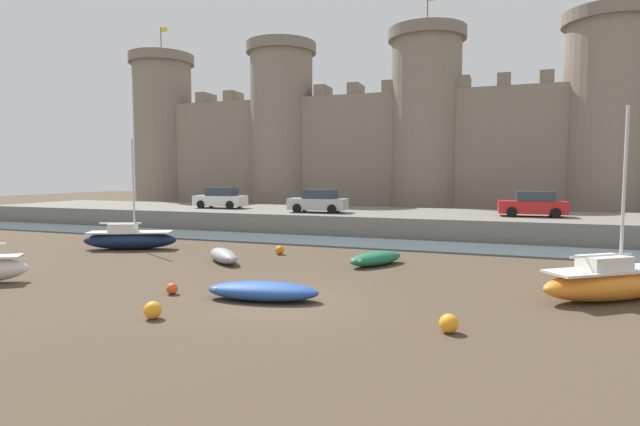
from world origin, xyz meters
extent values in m
plane|color=#4C3D2D|center=(0.00, 0.00, 0.00)|extent=(160.00, 160.00, 0.00)
cube|color=#47565B|center=(0.00, 13.93, 0.05)|extent=(80.00, 4.50, 0.10)
cube|color=slate|center=(0.00, 21.18, 0.67)|extent=(69.55, 10.00, 1.34)
cube|color=gray|center=(0.00, 32.23, 5.74)|extent=(57.55, 2.80, 11.48)
cylinder|color=gray|center=(-28.78, 32.23, 8.02)|extent=(6.23, 6.23, 16.05)
cylinder|color=#796B5D|center=(-28.78, 32.23, 16.55)|extent=(6.98, 6.98, 1.00)
cylinder|color=#4C4742|center=(-28.78, 32.23, 18.55)|extent=(0.10, 0.10, 3.00)
cube|color=yellow|center=(-28.33, 32.23, 19.75)|extent=(0.80, 0.04, 0.50)
cylinder|color=gray|center=(-14.39, 32.23, 8.02)|extent=(6.23, 6.23, 16.05)
cylinder|color=#796B5D|center=(-14.39, 32.23, 16.55)|extent=(6.98, 6.98, 1.00)
cylinder|color=gray|center=(0.00, 32.23, 8.02)|extent=(6.23, 6.23, 16.05)
cylinder|color=#796B5D|center=(0.00, 32.23, 16.55)|extent=(6.98, 6.98, 1.00)
cylinder|color=#4C4742|center=(0.00, 32.23, 18.55)|extent=(0.10, 0.10, 3.00)
cylinder|color=gray|center=(14.39, 32.23, 8.02)|extent=(6.23, 6.23, 16.05)
cylinder|color=#796B5D|center=(14.39, 32.23, 16.55)|extent=(6.98, 6.98, 1.00)
cube|color=gray|center=(-23.17, 32.23, 12.03)|extent=(1.10, 2.52, 1.10)
cube|color=gray|center=(-19.86, 32.23, 12.03)|extent=(1.10, 2.52, 1.10)
cube|color=gray|center=(-9.93, 32.23, 12.03)|extent=(1.10, 2.52, 1.10)
cube|color=gray|center=(-6.62, 32.23, 12.03)|extent=(1.10, 2.52, 1.10)
cube|color=gray|center=(-3.31, 32.23, 12.03)|extent=(1.10, 2.52, 1.10)
cube|color=gray|center=(3.31, 32.23, 12.03)|extent=(1.10, 2.52, 1.10)
cube|color=gray|center=(6.62, 32.23, 12.03)|extent=(1.10, 2.52, 1.10)
cube|color=gray|center=(9.93, 32.23, 12.03)|extent=(1.10, 2.52, 1.10)
ellipsoid|color=gray|center=(-5.33, 5.59, 0.32)|extent=(2.82, 2.72, 0.64)
ellipsoid|color=silver|center=(-5.33, 5.59, 0.38)|extent=(2.28, 2.20, 0.35)
cube|color=beige|center=(-5.50, 5.74, 0.42)|extent=(0.68, 0.71, 0.06)
cube|color=beige|center=(-4.48, 4.79, 0.40)|extent=(0.55, 0.56, 0.08)
ellipsoid|color=#141E3D|center=(-12.18, 7.39, 0.49)|extent=(5.05, 3.21, 0.97)
cube|color=silver|center=(-12.18, 7.39, 0.93)|extent=(4.43, 2.79, 0.08)
cube|color=silver|center=(-12.52, 7.24, 1.19)|extent=(1.62, 1.36, 0.44)
cylinder|color=silver|center=(-11.95, 7.49, 3.45)|extent=(0.10, 0.10, 4.96)
cylinder|color=silver|center=(-12.63, 7.19, 1.42)|extent=(2.06, 0.96, 0.08)
ellipsoid|color=orange|center=(10.13, 3.92, 0.51)|extent=(5.14, 4.31, 1.03)
cube|color=silver|center=(10.13, 3.92, 0.99)|extent=(4.50, 3.76, 0.08)
cube|color=silver|center=(9.80, 3.68, 1.25)|extent=(1.75, 1.62, 0.44)
cylinder|color=silver|center=(10.34, 4.08, 3.65)|extent=(0.10, 0.10, 5.23)
cylinder|color=silver|center=(9.70, 3.60, 1.48)|extent=(1.99, 1.50, 0.08)
ellipsoid|color=#234793|center=(-0.53, 0.00, 0.31)|extent=(3.86, 1.86, 0.61)
ellipsoid|color=blue|center=(-0.53, 0.00, 0.37)|extent=(3.16, 1.48, 0.34)
cube|color=beige|center=(-0.25, 0.05, 0.41)|extent=(0.38, 1.09, 0.06)
cube|color=beige|center=(-1.95, -0.24, 0.39)|extent=(0.39, 0.73, 0.08)
ellipsoid|color=#1E6B47|center=(1.47, 7.28, 0.31)|extent=(2.40, 3.18, 0.62)
ellipsoid|color=#339266|center=(1.47, 7.28, 0.37)|extent=(1.94, 2.59, 0.34)
cube|color=beige|center=(1.58, 7.48, 0.41)|extent=(0.85, 0.60, 0.06)
cube|color=beige|center=(0.87, 6.23, 0.39)|extent=(0.62, 0.52, 0.08)
sphere|color=orange|center=(5.46, -1.34, 0.25)|extent=(0.50, 0.50, 0.50)
sphere|color=orange|center=(-2.52, -2.92, 0.25)|extent=(0.50, 0.50, 0.50)
sphere|color=orange|center=(-3.83, 8.54, 0.23)|extent=(0.45, 0.45, 0.45)
sphere|color=#E04C1E|center=(-3.80, -0.32, 0.20)|extent=(0.39, 0.39, 0.39)
cube|color=#B2B5B7|center=(-5.60, 18.93, 1.94)|extent=(4.19, 1.94, 0.80)
cube|color=#2D3842|center=(-5.45, 18.94, 2.64)|extent=(2.34, 1.63, 0.64)
cylinder|color=black|center=(-6.82, 18.01, 1.66)|extent=(0.65, 0.22, 0.64)
cylinder|color=black|center=(-6.92, 19.70, 1.66)|extent=(0.65, 0.22, 0.64)
cylinder|color=black|center=(-4.28, 18.15, 1.66)|extent=(0.65, 0.22, 0.64)
cylinder|color=black|center=(-4.38, 19.85, 1.66)|extent=(0.65, 0.22, 0.64)
cube|color=red|center=(8.54, 20.42, 1.94)|extent=(4.19, 1.94, 0.80)
cube|color=#2D3842|center=(8.69, 20.43, 2.64)|extent=(2.34, 1.63, 0.64)
cylinder|color=black|center=(7.32, 19.50, 1.66)|extent=(0.65, 0.22, 0.64)
cylinder|color=black|center=(7.22, 21.19, 1.66)|extent=(0.65, 0.22, 0.64)
cylinder|color=black|center=(9.86, 19.65, 1.66)|extent=(0.65, 0.22, 0.64)
cylinder|color=black|center=(9.76, 21.34, 1.66)|extent=(0.65, 0.22, 0.64)
cube|color=silver|center=(-14.49, 20.45, 1.94)|extent=(4.19, 1.94, 0.80)
cube|color=#2D3842|center=(-14.34, 20.46, 2.64)|extent=(2.34, 1.63, 0.64)
cylinder|color=black|center=(-15.71, 19.52, 1.66)|extent=(0.65, 0.22, 0.64)
cylinder|color=black|center=(-15.81, 21.22, 1.66)|extent=(0.65, 0.22, 0.64)
cylinder|color=black|center=(-13.17, 19.67, 1.66)|extent=(0.65, 0.22, 0.64)
cylinder|color=black|center=(-13.27, 21.37, 1.66)|extent=(0.65, 0.22, 0.64)
camera|label=1|loc=(6.63, -14.27, 4.09)|focal=28.00mm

